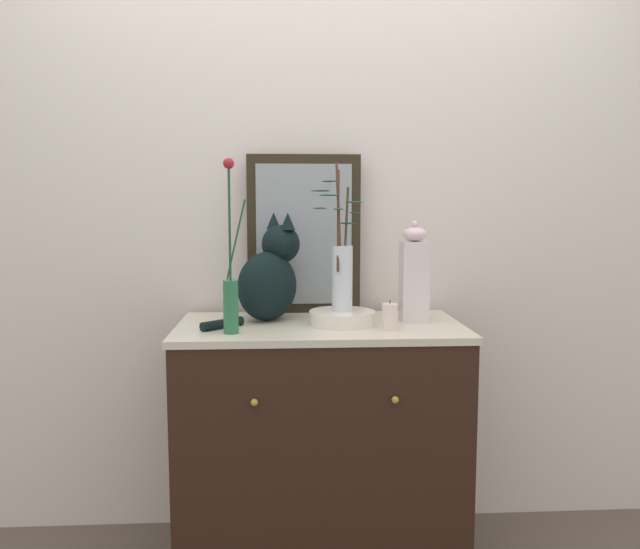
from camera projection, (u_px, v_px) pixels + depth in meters
wall_back at (315, 212)px, 2.57m from camera, size 4.40×0.08×2.60m
sideboard at (320, 444)px, 2.32m from camera, size 1.03×0.57×0.90m
mirror_leaning at (304, 234)px, 2.48m from camera, size 0.45×0.03×0.62m
cat_sitting at (270, 276)px, 2.33m from camera, size 0.38×0.36×0.40m
vase_slim_green at (231, 290)px, 2.09m from camera, size 0.08×0.05×0.58m
bowl_porcelain at (342, 318)px, 2.26m from camera, size 0.24×0.24×0.05m
vase_glass_clear at (342, 269)px, 2.24m from camera, size 0.20×0.12×0.53m
jar_lidded_porcelain at (414, 275)px, 2.31m from camera, size 0.10×0.10×0.37m
candle_pillar at (390, 317)px, 2.16m from camera, size 0.05×0.05×0.10m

